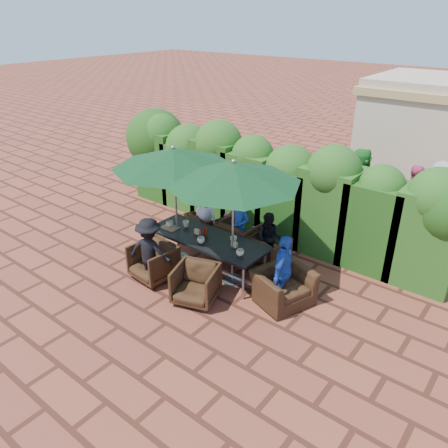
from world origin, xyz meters
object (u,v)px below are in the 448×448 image
Objects in this scene: chair_far_left at (206,226)px; chair_end_right at (283,282)px; umbrella_left at (173,158)px; chair_far_right at (268,250)px; chair_near_right at (196,282)px; chair_far_mid at (240,236)px; chair_near_left at (153,260)px; dining_table at (207,241)px; umbrella_right at (233,173)px.

chair_end_right is (2.62, -0.94, 0.06)m from chair_far_left.
chair_far_left is (-0.09, 1.00, -1.85)m from umbrella_left.
chair_end_right is (0.89, -0.86, 0.05)m from chair_far_right.
chair_end_right is (1.24, 0.94, 0.04)m from chair_near_right.
umbrella_left is at bearing 52.40° from chair_far_mid.
umbrella_left is 3.33× the size of chair_far_right.
chair_far_right reaches higher than chair_far_left.
chair_near_left is 1.03× the size of chair_near_right.
dining_table is 3.17× the size of chair_near_left.
chair_near_right is at bearing 144.77° from chair_far_left.
chair_end_right reaches higher than chair_far_left.
chair_near_right reaches higher than chair_far_left.
chair_near_right is 0.78× the size of chair_end_right.
chair_far_right is 0.97× the size of chair_near_right.
chair_near_left reaches higher than dining_table.
umbrella_right reaches higher than chair_end_right.
umbrella_left is 3.43× the size of chair_far_left.
chair_far_right is at bearing 177.39° from chair_far_mid.
chair_far_left is at bearing 107.13° from chair_near_right.
umbrella_left reaches higher than chair_near_right.
umbrella_right is at bearing 39.75° from chair_near_left.
chair_far_right is at bearing 59.72° from chair_near_right.
umbrella_left is 1.41m from umbrella_right.
chair_near_left is at bearing 54.80° from chair_far_right.
chair_far_mid is (0.96, 0.01, 0.06)m from chair_far_left.
dining_table is at bearing 150.59° from chair_far_left.
umbrella_left reaches higher than chair_far_right.
chair_far_right is at bearing -163.89° from chair_far_left.
chair_far_left is 2.32m from chair_near_right.
umbrella_right is 2.11m from chair_end_right.
chair_near_right is (1.15, -0.05, -0.01)m from chair_near_left.
dining_table is at bearing 1.60° from umbrella_left.
chair_end_right is at bearing 25.82° from chair_near_left.
chair_far_right is 0.76× the size of chair_end_right.
dining_table is 3.46× the size of chair_far_left.
chair_near_left is at bearing -80.85° from umbrella_left.
chair_far_right is (1.73, -0.07, 0.01)m from chair_far_left.
umbrella_right is 3.43× the size of chair_far_left.
chair_end_right is (1.74, 0.04, -0.25)m from dining_table.
chair_near_left is at bearing 158.48° from chair_near_right.
chair_near_right reaches higher than chair_far_right.
chair_far_mid is at bearing 73.60° from chair_near_left.
umbrella_right is at bearing 165.99° from chair_far_left.
umbrella_right is 2.38m from chair_near_left.
chair_far_right is 1.24m from chair_end_right.
dining_table is 1.28m from chair_far_right.
chair_end_right is at bearing 178.90° from chair_far_left.
dining_table is 2.98× the size of chair_far_mid.
chair_far_left is at bearing 3.60° from chair_far_mid.
chair_far_left is 2.78m from chair_end_right.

